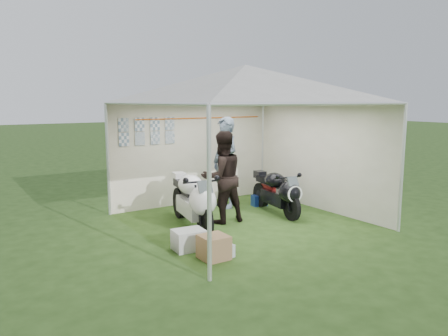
{
  "coord_description": "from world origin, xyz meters",
  "views": [
    {
      "loc": [
        -4.82,
        -6.68,
        2.36
      ],
      "look_at": [
        -0.24,
        0.35,
        1.05
      ],
      "focal_mm": 35.0,
      "sensor_mm": 36.0,
      "label": 1
    }
  ],
  "objects_px": {
    "person_dark_jacket": "(222,177)",
    "crate_2": "(224,251)",
    "crate_1": "(214,247)",
    "crate_0": "(189,240)",
    "motorcycle_black": "(278,191)",
    "equipment_box": "(277,191)",
    "canopy_tent": "(244,88)",
    "person_blue_jacket": "(225,162)",
    "motorcycle_white": "(193,199)",
    "paddock_stand": "(259,200)"
  },
  "relations": [
    {
      "from": "canopy_tent",
      "to": "motorcycle_black",
      "type": "distance_m",
      "value": 2.29
    },
    {
      "from": "paddock_stand",
      "to": "crate_1",
      "type": "bearing_deg",
      "value": -138.96
    },
    {
      "from": "equipment_box",
      "to": "crate_0",
      "type": "relative_size",
      "value": 1.03
    },
    {
      "from": "paddock_stand",
      "to": "equipment_box",
      "type": "relative_size",
      "value": 0.66
    },
    {
      "from": "canopy_tent",
      "to": "paddock_stand",
      "type": "height_order",
      "value": "canopy_tent"
    },
    {
      "from": "motorcycle_white",
      "to": "crate_0",
      "type": "distance_m",
      "value": 1.23
    },
    {
      "from": "crate_0",
      "to": "paddock_stand",
      "type": "bearing_deg",
      "value": 32.07
    },
    {
      "from": "motorcycle_black",
      "to": "crate_0",
      "type": "distance_m",
      "value": 2.77
    },
    {
      "from": "crate_1",
      "to": "motorcycle_black",
      "type": "bearing_deg",
      "value": 30.63
    },
    {
      "from": "motorcycle_black",
      "to": "crate_2",
      "type": "relative_size",
      "value": 6.68
    },
    {
      "from": "person_dark_jacket",
      "to": "crate_1",
      "type": "bearing_deg",
      "value": 56.96
    },
    {
      "from": "paddock_stand",
      "to": "person_blue_jacket",
      "type": "xyz_separation_m",
      "value": [
        -0.7,
        0.33,
        0.88
      ]
    },
    {
      "from": "equipment_box",
      "to": "canopy_tent",
      "type": "bearing_deg",
      "value": -149.17
    },
    {
      "from": "crate_0",
      "to": "crate_2",
      "type": "bearing_deg",
      "value": -64.94
    },
    {
      "from": "person_dark_jacket",
      "to": "crate_0",
      "type": "relative_size",
      "value": 3.67
    },
    {
      "from": "crate_1",
      "to": "canopy_tent",
      "type": "bearing_deg",
      "value": 42.01
    },
    {
      "from": "crate_2",
      "to": "equipment_box",
      "type": "bearing_deg",
      "value": 38.33
    },
    {
      "from": "motorcycle_white",
      "to": "equipment_box",
      "type": "height_order",
      "value": "motorcycle_white"
    },
    {
      "from": "paddock_stand",
      "to": "equipment_box",
      "type": "distance_m",
      "value": 0.65
    },
    {
      "from": "person_dark_jacket",
      "to": "crate_2",
      "type": "relative_size",
      "value": 6.64
    },
    {
      "from": "person_blue_jacket",
      "to": "canopy_tent",
      "type": "bearing_deg",
      "value": -18.23
    },
    {
      "from": "motorcycle_white",
      "to": "person_dark_jacket",
      "type": "bearing_deg",
      "value": 17.54
    },
    {
      "from": "person_dark_jacket",
      "to": "paddock_stand",
      "type": "bearing_deg",
      "value": -151.93
    },
    {
      "from": "canopy_tent",
      "to": "motorcycle_black",
      "type": "relative_size",
      "value": 3.17
    },
    {
      "from": "equipment_box",
      "to": "crate_2",
      "type": "distance_m",
      "value": 3.92
    },
    {
      "from": "equipment_box",
      "to": "crate_0",
      "type": "distance_m",
      "value": 3.82
    },
    {
      "from": "crate_1",
      "to": "crate_2",
      "type": "xyz_separation_m",
      "value": [
        0.16,
        -0.04,
        -0.08
      ]
    },
    {
      "from": "canopy_tent",
      "to": "motorcycle_black",
      "type": "height_order",
      "value": "canopy_tent"
    },
    {
      "from": "motorcycle_white",
      "to": "crate_1",
      "type": "relative_size",
      "value": 5.08
    },
    {
      "from": "motorcycle_white",
      "to": "paddock_stand",
      "type": "relative_size",
      "value": 6.2
    },
    {
      "from": "equipment_box",
      "to": "crate_2",
      "type": "height_order",
      "value": "equipment_box"
    },
    {
      "from": "person_blue_jacket",
      "to": "paddock_stand",
      "type": "bearing_deg",
      "value": 63.71
    },
    {
      "from": "motorcycle_white",
      "to": "crate_2",
      "type": "xyz_separation_m",
      "value": [
        -0.35,
        -1.57,
        -0.46
      ]
    },
    {
      "from": "canopy_tent",
      "to": "crate_1",
      "type": "height_order",
      "value": "canopy_tent"
    },
    {
      "from": "person_dark_jacket",
      "to": "crate_1",
      "type": "height_order",
      "value": "person_dark_jacket"
    },
    {
      "from": "motorcycle_white",
      "to": "canopy_tent",
      "type": "bearing_deg",
      "value": 1.93
    },
    {
      "from": "person_dark_jacket",
      "to": "equipment_box",
      "type": "relative_size",
      "value": 3.57
    },
    {
      "from": "equipment_box",
      "to": "crate_0",
      "type": "xyz_separation_m",
      "value": [
        -3.35,
        -1.83,
        -0.09
      ]
    },
    {
      "from": "person_blue_jacket",
      "to": "equipment_box",
      "type": "bearing_deg",
      "value": 79.95
    },
    {
      "from": "person_blue_jacket",
      "to": "crate_1",
      "type": "bearing_deg",
      "value": -37.47
    },
    {
      "from": "paddock_stand",
      "to": "equipment_box",
      "type": "xyz_separation_m",
      "value": [
        0.62,
        0.12,
        0.13
      ]
    },
    {
      "from": "motorcycle_black",
      "to": "person_dark_jacket",
      "type": "distance_m",
      "value": 1.35
    },
    {
      "from": "equipment_box",
      "to": "crate_1",
      "type": "relative_size",
      "value": 1.24
    },
    {
      "from": "person_blue_jacket",
      "to": "equipment_box",
      "type": "distance_m",
      "value": 1.54
    },
    {
      "from": "motorcycle_white",
      "to": "crate_1",
      "type": "distance_m",
      "value": 1.66
    },
    {
      "from": "equipment_box",
      "to": "crate_1",
      "type": "height_order",
      "value": "equipment_box"
    },
    {
      "from": "person_blue_jacket",
      "to": "crate_2",
      "type": "height_order",
      "value": "person_blue_jacket"
    },
    {
      "from": "motorcycle_black",
      "to": "crate_0",
      "type": "height_order",
      "value": "motorcycle_black"
    },
    {
      "from": "person_dark_jacket",
      "to": "crate_2",
      "type": "height_order",
      "value": "person_dark_jacket"
    },
    {
      "from": "crate_1",
      "to": "crate_2",
      "type": "bearing_deg",
      "value": -12.66
    }
  ]
}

